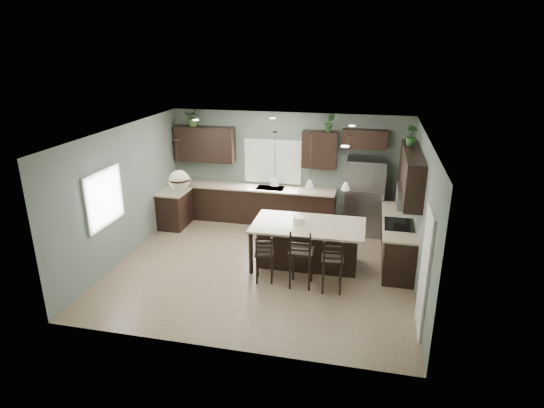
{
  "coord_description": "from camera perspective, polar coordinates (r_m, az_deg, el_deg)",
  "views": [
    {
      "loc": [
        2.03,
        -8.22,
        4.39
      ],
      "look_at": [
        0.1,
        0.4,
        1.25
      ],
      "focal_mm": 30.0,
      "sensor_mm": 36.0,
      "label": 1
    }
  ],
  "objects": [
    {
      "name": "room_shell",
      "position": [
        8.89,
        -1.19,
        1.93
      ],
      "size": [
        6.0,
        6.0,
        6.0
      ],
      "color": "slate",
      "rests_on": "ground"
    },
    {
      "name": "sink_inset",
      "position": [
        11.46,
        -0.22,
        2.02
      ],
      "size": [
        0.7,
        0.45,
        0.01
      ],
      "primitive_type": "cube",
      "color": "gray",
      "rests_on": "back_countertop"
    },
    {
      "name": "faucet",
      "position": [
        11.39,
        -0.26,
        2.67
      ],
      "size": [
        0.02,
        0.02,
        0.28
      ],
      "primitive_type": "cylinder",
      "color": "silver",
      "rests_on": "back_countertop"
    },
    {
      "name": "kitchen_island",
      "position": [
        9.42,
        4.53,
        -5.15
      ],
      "size": [
        2.28,
        1.3,
        0.92
      ],
      "primitive_type": "cube",
      "rotation": [
        0.0,
        0.0,
        0.01
      ],
      "color": "black",
      "rests_on": "ground"
    },
    {
      "name": "plant_back_right",
      "position": [
        10.97,
        7.25,
        10.11
      ],
      "size": [
        0.26,
        0.23,
        0.43
      ],
      "primitive_type": "imported",
      "rotation": [
        0.0,
        0.0,
        0.15
      ],
      "color": "#2D5726",
      "rests_on": "back_upper_right"
    },
    {
      "name": "ground",
      "position": [
        9.54,
        -1.12,
        -7.84
      ],
      "size": [
        6.0,
        6.0,
        0.0
      ],
      "primitive_type": "plane",
      "color": "#9E8466",
      "rests_on": "ground"
    },
    {
      "name": "wall_oven_front",
      "position": [
        9.67,
        13.71,
        -5.08
      ],
      "size": [
        0.01,
        0.72,
        0.6
      ],
      "primitive_type": "cube",
      "color": "gray",
      "rests_on": "right_lower_cabs"
    },
    {
      "name": "refrigerator",
      "position": [
        11.09,
        11.53,
        0.95
      ],
      "size": [
        0.9,
        0.74,
        1.85
      ],
      "primitive_type": "cube",
      "color": "gray",
      "rests_on": "ground"
    },
    {
      "name": "pendant_center",
      "position": [
        8.82,
        4.84,
        5.45
      ],
      "size": [
        0.17,
        0.17,
        1.1
      ],
      "primitive_type": null,
      "color": "silver",
      "rests_on": "room_shell"
    },
    {
      "name": "right_upper_cabs",
      "position": [
        9.45,
        17.06,
        3.73
      ],
      "size": [
        0.34,
        2.35,
        0.9
      ],
      "primitive_type": "cube",
      "color": "black",
      "rests_on": "room_shell"
    },
    {
      "name": "back_lower_cabs",
      "position": [
        11.74,
        -2.34,
        -0.07
      ],
      "size": [
        4.2,
        0.6,
        0.9
      ],
      "primitive_type": "cube",
      "color": "black",
      "rests_on": "ground"
    },
    {
      "name": "pendant_left",
      "position": [
        8.94,
        0.36,
        5.7
      ],
      "size": [
        0.17,
        0.17,
        1.1
      ],
      "primitive_type": null,
      "color": "white",
      "rests_on": "room_shell"
    },
    {
      "name": "chandelier",
      "position": [
        8.29,
        -11.71,
        4.77
      ],
      "size": [
        0.42,
        0.42,
        0.94
      ],
      "primitive_type": null,
      "color": "beige",
      "rests_on": "room_shell"
    },
    {
      "name": "fridge_header",
      "position": [
        11.01,
        11.55,
        7.97
      ],
      "size": [
        1.05,
        0.34,
        0.45
      ],
      "primitive_type": "cube",
      "color": "black",
      "rests_on": "room_shell"
    },
    {
      "name": "cooktop",
      "position": [
        9.49,
        15.66,
        -2.48
      ],
      "size": [
        0.58,
        0.75,
        0.02
      ],
      "primitive_type": "cube",
      "color": "black",
      "rests_on": "right_countertop"
    },
    {
      "name": "plant_right_wall",
      "position": [
        9.8,
        17.08,
        8.19
      ],
      "size": [
        0.29,
        0.29,
        0.4
      ],
      "primitive_type": "imported",
      "rotation": [
        0.0,
        0.0,
        0.36
      ],
      "color": "#265424",
      "rests_on": "right_upper_cabs"
    },
    {
      "name": "left_return_countertop",
      "position": [
        11.52,
        -12.17,
        1.58
      ],
      "size": [
        0.66,
        0.96,
        0.04
      ],
      "primitive_type": "cube",
      "color": "#C4B894",
      "rests_on": "left_return_cabs"
    },
    {
      "name": "plant_back_left",
      "position": [
        11.79,
        -9.85,
        10.68
      ],
      "size": [
        0.41,
        0.35,
        0.45
      ],
      "primitive_type": "imported",
      "rotation": [
        0.0,
        0.0,
        -0.0
      ],
      "color": "#375726",
      "rests_on": "back_upper_left"
    },
    {
      "name": "back_upper_left",
      "position": [
        11.84,
        -8.42,
        7.46
      ],
      "size": [
        1.55,
        0.34,
        0.9
      ],
      "primitive_type": "cube",
      "color": "black",
      "rests_on": "room_shell"
    },
    {
      "name": "back_countertop",
      "position": [
        11.57,
        -2.4,
        2.09
      ],
      "size": [
        4.2,
        0.66,
        0.04
      ],
      "primitive_type": "cube",
      "color": "#C4B894",
      "rests_on": "back_lower_cabs"
    },
    {
      "name": "left_return_cabs",
      "position": [
        11.68,
        -12.1,
        -0.6
      ],
      "size": [
        0.6,
        0.9,
        0.9
      ],
      "primitive_type": "cube",
      "color": "black",
      "rests_on": "ground"
    },
    {
      "name": "right_lower_cabs",
      "position": [
        9.94,
        15.46,
        -4.55
      ],
      "size": [
        0.6,
        2.35,
        0.9
      ],
      "primitive_type": "cube",
      "color": "black",
      "rests_on": "ground"
    },
    {
      "name": "pantry_door",
      "position": [
        7.54,
        18.6,
        -8.13
      ],
      "size": [
        0.04,
        0.82,
        2.04
      ],
      "primitive_type": "cube",
      "color": "white",
      "rests_on": "ground"
    },
    {
      "name": "window_left",
      "position": [
        9.4,
        -20.38,
        0.71
      ],
      "size": [
        0.02,
        1.1,
        1.0
      ],
      "primitive_type": "cube",
      "color": "white",
      "rests_on": "room_shell"
    },
    {
      "name": "window_back",
      "position": [
        11.58,
        0.11,
        5.37
      ],
      "size": [
        1.35,
        0.02,
        1.0
      ],
      "primitive_type": "cube",
      "color": "white",
      "rests_on": "room_shell"
    },
    {
      "name": "right_countertop",
      "position": [
        9.76,
        15.59,
        -2.02
      ],
      "size": [
        0.66,
        2.35,
        0.04
      ],
      "primitive_type": "cube",
      "color": "#C4B894",
      "rests_on": "right_lower_cabs"
    },
    {
      "name": "bar_stool_right",
      "position": [
        8.51,
        7.57,
        -7.56
      ],
      "size": [
        0.43,
        0.43,
        1.07
      ],
      "primitive_type": "cube",
      "rotation": [
        0.0,
        0.0,
        0.09
      ],
      "color": "black",
      "rests_on": "ground"
    },
    {
      "name": "serving_dish",
      "position": [
        9.23,
        3.39,
        -2.05
      ],
      "size": [
        0.24,
        0.24,
        0.14
      ],
      "primitive_type": "cylinder",
      "color": "white",
      "rests_on": "kitchen_island"
    },
    {
      "name": "back_upper_right",
      "position": [
        11.14,
        6.02,
        6.81
      ],
      "size": [
        0.85,
        0.34,
        0.9
      ],
      "primitive_type": "cube",
      "color": "black",
      "rests_on": "room_shell"
    },
    {
      "name": "bar_stool_center",
      "position": [
        8.6,
        3.69,
        -6.69
      ],
      "size": [
        0.45,
        0.45,
        1.19
      ],
      "primitive_type": "cube",
      "rotation": [
        0.0,
        0.0,
        0.02
      ],
      "color": "black",
      "rests_on": "ground"
    },
    {
      "name": "microwave",
      "position": [
        9.3,
        16.62,
        0.93
      ],
      "size": [
        0.4,
        0.75,
        0.4
      ],
      "primitive_type": "cube",
      "color": "gray",
      "rests_on": "right_upper_cabs"
    },
    {
      "name": "bar_stool_left",
      "position": [
        8.8,
        -0.94,
        -6.75
      ],
      "size": [
        0.42,
        0.42,
        0.99
      ],
      "primitive_type": "cube",
      "rotation": [
        0.0,
        0.0,
        0.18
      ],
      "color": "black",
      "rests_on": "ground"
    },
    {
      "name": "pendant_right",
      "position": [
        8.76,
        9.39,
        5.16
      ],
      "size": [
        0.17,
        0.17,
        1.1
      ],
      "primitive_type": null,
      "color": "white",
      "rests_on": "room_shell"
    }
  ]
}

